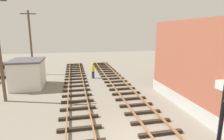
# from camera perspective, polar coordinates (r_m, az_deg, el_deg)

# --- Properties ---
(ground_plane) EXTENTS (80.00, 80.00, 0.00)m
(ground_plane) POSITION_cam_1_polar(r_m,az_deg,el_deg) (10.26, 7.06, -20.28)
(ground_plane) COLOR gray
(track_near_building) EXTENTS (2.50, 46.00, 0.32)m
(track_near_building) POSITION_cam_1_polar(r_m,az_deg,el_deg) (10.71, 14.86, -18.35)
(track_near_building) COLOR #2D2319
(track_near_building) RESTS_ON ground
(control_hut) EXTENTS (3.00, 3.80, 2.76)m
(control_hut) POSITION_cam_1_polar(r_m,az_deg,el_deg) (19.84, -24.69, -0.95)
(control_hut) COLOR silver
(control_hut) RESTS_ON ground
(parked_car_silver) EXTENTS (4.20, 2.04, 1.76)m
(parked_car_silver) POSITION_cam_1_polar(r_m,az_deg,el_deg) (25.37, -29.18, 0.13)
(parked_car_silver) COLOR #B7B7BC
(parked_car_silver) RESTS_ON ground
(utility_pole_far) EXTENTS (1.80, 0.24, 7.91)m
(utility_pole_far) POSITION_cam_1_polar(r_m,az_deg,el_deg) (25.29, -23.97, 8.03)
(utility_pole_far) COLOR brown
(utility_pole_far) RESTS_ON ground
(track_worker_foreground) EXTENTS (0.40, 0.40, 1.87)m
(track_worker_foreground) POSITION_cam_1_polar(r_m,az_deg,el_deg) (21.59, -5.94, -0.15)
(track_worker_foreground) COLOR #262D4C
(track_worker_foreground) RESTS_ON ground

